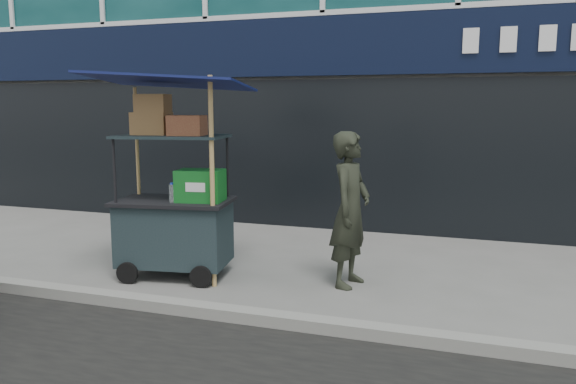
% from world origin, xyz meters
% --- Properties ---
extents(ground, '(80.00, 80.00, 0.00)m').
position_xyz_m(ground, '(0.00, 0.00, 0.00)').
color(ground, slate).
rests_on(ground, ground).
extents(curb, '(80.00, 0.18, 0.12)m').
position_xyz_m(curb, '(0.00, -0.20, 0.06)').
color(curb, gray).
rests_on(curb, ground).
extents(vendor_cart, '(1.92, 1.49, 2.36)m').
position_xyz_m(vendor_cart, '(-0.94, 0.86, 0.83)').
color(vendor_cart, '#18262A').
rests_on(vendor_cart, ground).
extents(vendor_man, '(0.51, 0.69, 1.72)m').
position_xyz_m(vendor_man, '(1.06, 1.18, 0.86)').
color(vendor_man, black).
rests_on(vendor_man, ground).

